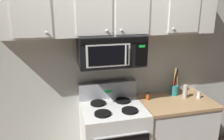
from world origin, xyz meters
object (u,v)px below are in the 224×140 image
(utensil_crock_teal, at_px, (175,88))
(pepper_mill, at_px, (185,91))
(stove_range, at_px, (113,139))
(over_range_microwave, at_px, (111,50))
(salt_shaker, at_px, (199,95))
(spice_jar, at_px, (148,96))

(utensil_crock_teal, distance_m, pepper_mill, 0.15)
(stove_range, bearing_deg, pepper_mill, 3.05)
(over_range_microwave, bearing_deg, salt_shaker, -5.97)
(utensil_crock_teal, height_order, spice_jar, utensil_crock_teal)
(utensil_crock_teal, bearing_deg, pepper_mill, -56.56)
(stove_range, distance_m, utensil_crock_teal, 1.06)
(salt_shaker, distance_m, pepper_mill, 0.18)
(spice_jar, bearing_deg, stove_range, -167.26)
(salt_shaker, bearing_deg, utensil_crock_teal, 144.04)
(utensil_crock_teal, distance_m, spice_jar, 0.42)
(over_range_microwave, xyz_separation_m, pepper_mill, (0.98, -0.06, -0.59))
(pepper_mill, bearing_deg, utensil_crock_teal, 123.44)
(pepper_mill, bearing_deg, over_range_microwave, 176.27)
(over_range_microwave, distance_m, utensil_crock_teal, 1.07)
(over_range_microwave, height_order, pepper_mill, over_range_microwave)
(spice_jar, bearing_deg, pepper_mill, -6.60)
(stove_range, relative_size, pepper_mill, 6.34)
(utensil_crock_teal, bearing_deg, spice_jar, -170.39)
(stove_range, relative_size, utensil_crock_teal, 2.91)
(salt_shaker, bearing_deg, spice_jar, 170.29)
(stove_range, xyz_separation_m, spice_jar, (0.49, 0.11, 0.48))
(stove_range, height_order, utensil_crock_teal, utensil_crock_teal)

